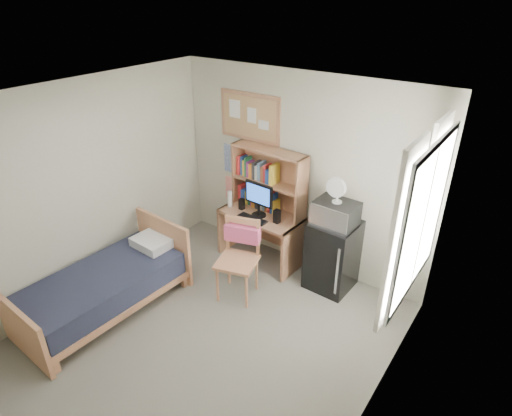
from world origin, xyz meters
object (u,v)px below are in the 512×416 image
Objects in this scene: monitor at (259,200)px; desk_fan at (338,191)px; bulletin_board at (250,117)px; desk_chair at (237,261)px; bed at (104,292)px; desk at (261,236)px; speaker_left at (242,204)px; speaker_right at (277,216)px; mini_fridge at (332,255)px; microwave at (336,213)px.

monitor is 1.56× the size of desk_fan.
desk_chair is (0.62, -1.13, -1.41)m from bulletin_board.
desk_chair is 0.55× the size of bed.
desk is at bearing 88.31° from desk_chair.
desk_fan reaches higher than speaker_left.
bulletin_board reaches higher than speaker_right.
bulletin_board is 0.82× the size of desk.
mini_fridge is at bearing 5.52° from speaker_left.
bed is at bearing -151.62° from desk_chair.
desk_chair reaches higher than mini_fridge.
mini_fridge is (0.85, 0.86, -0.05)m from desk_chair.
desk_chair is at bearing -53.40° from speaker_left.
speaker_left is (-0.30, -0.04, 0.44)m from desk.
mini_fridge is at bearing 90.00° from microwave.
mini_fridge is at bearing 9.73° from speaker_right.
desk is at bearing -36.05° from bulletin_board.
speaker_right is at bearing 0.00° from speaker_left.
speaker_left reaches higher than desk.
desk is 1.08m from mini_fridge.
microwave reaches higher than mini_fridge.
microwave is 0.29m from desk_fan.
desk is 2.16m from bed.
monitor reaches higher than desk_chair.
desk_fan is (0.00, 0.00, 0.29)m from microwave.
desk is 2.50× the size of monitor.
microwave is at bearing 27.88° from desk_chair.
bulletin_board is at bearing 109.03° from speaker_left.
bulletin_board reaches higher than microwave.
desk is 2.30× the size of microwave.
bed is 2.90m from microwave.
monitor is at bearing -174.05° from mini_fridge.
desk is at bearing 11.31° from speaker_left.
desk_chair is at bearing -133.41° from microwave.
mini_fridge is at bearing 47.95° from bed.
desk_chair reaches higher than bed.
desk_chair is 1.21m from mini_fridge.
desk_chair is 1.10× the size of mini_fridge.
speaker_right is at bearing -11.31° from desk.
mini_fridge is at bearing 7.04° from monitor.
speaker_right is at bearing -171.37° from mini_fridge.
bulletin_board is at bearing 170.71° from microwave.
microwave is at bearing 8.28° from speaker_right.
desk is 3.90× the size of desk_fan.
desk_fan is at bearing 47.67° from bed.
monitor is (0.39, -0.35, -0.98)m from bulletin_board.
bulletin_board reaches higher than desk.
monitor reaches higher than speaker_right.
speaker_right is at bearing -172.82° from desk_fan.
microwave is (1.08, 0.05, 0.13)m from monitor.
desk_fan is (1.08, -0.01, 1.00)m from desk.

